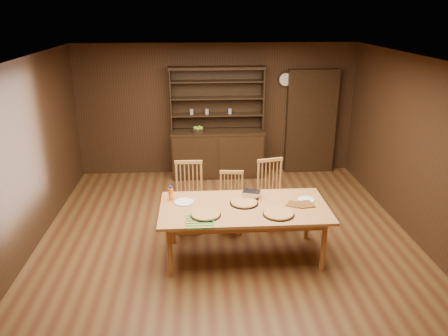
{
  "coord_description": "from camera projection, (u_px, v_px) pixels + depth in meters",
  "views": [
    {
      "loc": [
        -0.42,
        -5.56,
        3.24
      ],
      "look_at": [
        -0.03,
        0.4,
        1.03
      ],
      "focal_mm": 35.0,
      "sensor_mm": 36.0,
      "label": 1
    }
  ],
  "objects": [
    {
      "name": "china_hutch",
      "position": [
        218.0,
        147.0,
        8.72
      ],
      "size": [
        1.84,
        0.52,
        2.17
      ],
      "color": "black",
      "rests_on": "floor"
    },
    {
      "name": "pot_holder_b",
      "position": [
        294.0,
        204.0,
        5.83
      ],
      "size": [
        0.24,
        0.24,
        0.01
      ],
      "primitive_type": "cube",
      "rotation": [
        0.0,
        0.0,
        -0.54
      ],
      "color": "#A91413",
      "rests_on": "dining_table"
    },
    {
      "name": "dining_table",
      "position": [
        244.0,
        211.0,
        5.81
      ],
      "size": [
        2.23,
        1.11,
        0.75
      ],
      "color": "#C37B43",
      "rests_on": "floor"
    },
    {
      "name": "plate_left",
      "position": [
        184.0,
        202.0,
        5.9
      ],
      "size": [
        0.28,
        0.28,
        0.02
      ],
      "color": "white",
      "rests_on": "dining_table"
    },
    {
      "name": "chair_right",
      "position": [
        271.0,
        191.0,
        6.75
      ],
      "size": [
        0.51,
        0.5,
        1.06
      ],
      "rotation": [
        0.0,
        0.0,
        0.22
      ],
      "color": "#BC8340",
      "rests_on": "floor"
    },
    {
      "name": "chair_left",
      "position": [
        189.0,
        194.0,
        6.62
      ],
      "size": [
        0.45,
        0.43,
        1.07
      ],
      "rotation": [
        0.0,
        0.0,
        -0.02
      ],
      "color": "#BC8340",
      "rests_on": "floor"
    },
    {
      "name": "pot_holder_a",
      "position": [
        305.0,
        204.0,
        5.83
      ],
      "size": [
        0.25,
        0.25,
        0.02
      ],
      "primitive_type": "cube",
      "rotation": [
        0.0,
        0.0,
        0.18
      ],
      "color": "#A91413",
      "rests_on": "dining_table"
    },
    {
      "name": "room_shell",
      "position": [
        228.0,
        140.0,
        5.81
      ],
      "size": [
        6.0,
        6.0,
        6.0
      ],
      "color": "white",
      "rests_on": "floor"
    },
    {
      "name": "juice_bottle",
      "position": [
        171.0,
        194.0,
        5.95
      ],
      "size": [
        0.07,
        0.07,
        0.2
      ],
      "color": "orange",
      "rests_on": "dining_table"
    },
    {
      "name": "foil_dish",
      "position": [
        252.0,
        194.0,
        6.04
      ],
      "size": [
        0.28,
        0.24,
        0.09
      ],
      "primitive_type": "cube",
      "rotation": [
        0.0,
        0.0,
        -0.33
      ],
      "color": "silver",
      "rests_on": "dining_table"
    },
    {
      "name": "doorway",
      "position": [
        311.0,
        122.0,
        8.82
      ],
      "size": [
        1.0,
        0.18,
        2.1
      ],
      "primitive_type": "cube",
      "color": "black",
      "rests_on": "floor"
    },
    {
      "name": "pizza_left",
      "position": [
        206.0,
        214.0,
        5.53
      ],
      "size": [
        0.39,
        0.39,
        0.04
      ],
      "color": "black",
      "rests_on": "dining_table"
    },
    {
      "name": "chair_center",
      "position": [
        231.0,
        200.0,
        6.62
      ],
      "size": [
        0.41,
        0.39,
        0.93
      ],
      "rotation": [
        0.0,
        0.0,
        -0.09
      ],
      "color": "#BC8340",
      "rests_on": "floor"
    },
    {
      "name": "fruit_bowl",
      "position": [
        198.0,
        130.0,
        8.5
      ],
      "size": [
        0.26,
        0.26,
        0.12
      ],
      "color": "black",
      "rests_on": "china_hutch"
    },
    {
      "name": "pizza_right",
      "position": [
        279.0,
        214.0,
        5.55
      ],
      "size": [
        0.41,
        0.41,
        0.04
      ],
      "color": "black",
      "rests_on": "dining_table"
    },
    {
      "name": "wall_clock",
      "position": [
        285.0,
        79.0,
        8.54
      ],
      "size": [
        0.3,
        0.05,
        0.3
      ],
      "color": "black",
      "rests_on": "room_shell"
    },
    {
      "name": "pizza_center",
      "position": [
        244.0,
        202.0,
        5.86
      ],
      "size": [
        0.39,
        0.39,
        0.04
      ],
      "color": "black",
      "rests_on": "dining_table"
    },
    {
      "name": "cooling_rack",
      "position": [
        199.0,
        221.0,
        5.36
      ],
      "size": [
        0.42,
        0.42,
        0.02
      ],
      "primitive_type": null,
      "rotation": [
        0.0,
        0.0,
        0.3
      ],
      "color": "green",
      "rests_on": "dining_table"
    },
    {
      "name": "plate_right",
      "position": [
        306.0,
        200.0,
        5.97
      ],
      "size": [
        0.25,
        0.25,
        0.02
      ],
      "color": "white",
      "rests_on": "dining_table"
    },
    {
      "name": "floor",
      "position": [
        228.0,
        243.0,
        6.35
      ],
      "size": [
        6.0,
        6.0,
        0.0
      ],
      "primitive_type": "plane",
      "color": "brown",
      "rests_on": "ground"
    }
  ]
}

